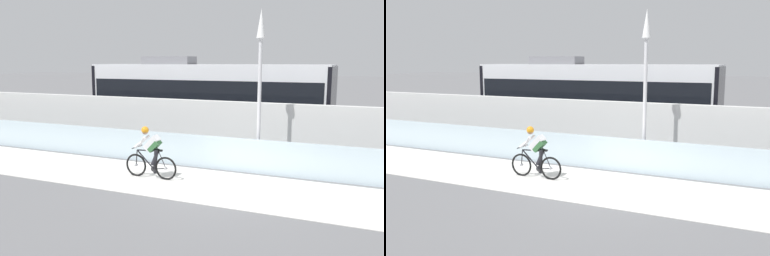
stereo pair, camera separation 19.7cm
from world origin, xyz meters
TOP-DOWN VIEW (x-y plane):
  - ground_plane at (0.00, 0.00)m, footprint 200.00×200.00m
  - bike_path_deck at (0.00, 0.00)m, footprint 32.00×3.20m
  - glass_parapet at (0.00, 1.85)m, footprint 32.00×0.05m
  - concrete_barrier_wall at (0.00, 3.65)m, footprint 32.00×0.36m
  - tram_rail_near at (0.00, 6.13)m, footprint 32.00×0.08m
  - tram_rail_far at (0.00, 7.57)m, footprint 32.00×0.08m
  - tram at (-3.04, 6.85)m, footprint 11.06×2.54m
  - cyclist_on_bike at (-2.17, 0.00)m, footprint 1.77×0.58m
  - lamp_post_antenna at (0.63, 2.15)m, footprint 0.28×0.28m

SIDE VIEW (x-z plane):
  - ground_plane at x=0.00m, z-range 0.00..0.00m
  - tram_rail_near at x=0.00m, z-range 0.00..0.01m
  - tram_rail_far at x=0.00m, z-range 0.00..0.01m
  - bike_path_deck at x=0.00m, z-range 0.00..0.01m
  - glass_parapet at x=0.00m, z-range 0.00..1.12m
  - cyclist_on_bike at x=-2.17m, z-range -0.02..1.59m
  - concrete_barrier_wall at x=0.00m, z-range 0.00..2.12m
  - tram at x=-3.04m, z-range -0.01..3.80m
  - lamp_post_antenna at x=0.63m, z-range 0.69..5.89m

